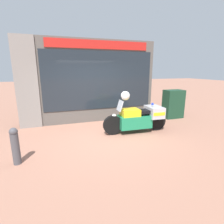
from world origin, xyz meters
TOP-DOWN VIEW (x-y plane):
  - ground_plane at (0.00, 0.00)m, footprint 60.00×60.00m
  - shop_building at (-0.36, 2.00)m, footprint 5.49×0.55m
  - window_display at (0.32, 2.03)m, footprint 4.26×0.30m
  - paramedic_motorcycle at (1.31, 0.10)m, footprint 2.30×0.74m
  - utility_cabinet at (3.61, 1.31)m, footprint 0.85×0.53m
  - white_helmet at (0.77, 0.12)m, footprint 0.30×0.30m
  - street_bollard at (-2.38, -0.95)m, footprint 0.18×0.18m

SIDE VIEW (x-z plane):
  - ground_plane at x=0.00m, z-range 0.00..0.00m
  - window_display at x=0.32m, z-range -0.48..1.39m
  - street_bollard at x=-2.38m, z-range 0.02..0.90m
  - paramedic_motorcycle at x=1.31m, z-range -0.06..1.09m
  - utility_cabinet at x=3.61m, z-range 0.00..1.26m
  - white_helmet at x=0.77m, z-range 1.16..1.45m
  - shop_building at x=-0.36m, z-range 0.01..3.31m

